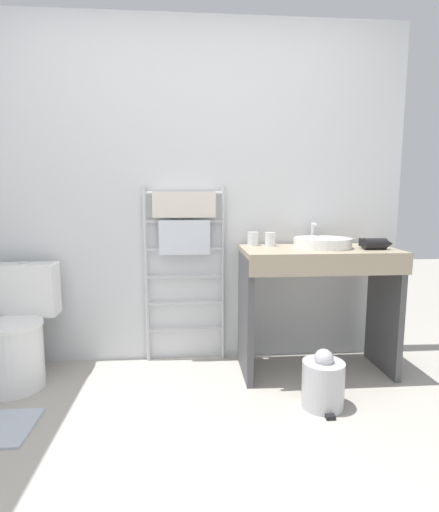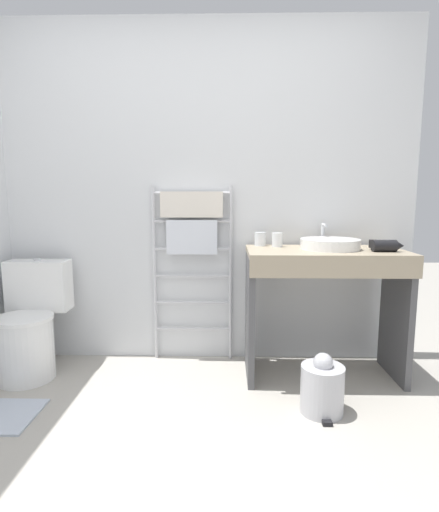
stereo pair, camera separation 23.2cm
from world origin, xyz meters
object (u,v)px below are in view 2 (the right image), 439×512
Objects in this scene: cup_near_edge at (277,240)px; towel_radiator at (192,237)px; toilet at (30,327)px; hair_dryer at (385,245)px; trash_bin at (322,387)px; cup_near_wall at (260,239)px; sink_basin at (330,244)px.

towel_radiator is at bearing 169.59° from cup_near_edge.
toilet is at bearing -174.28° from cup_near_edge.
trash_bin is (-0.45, -0.39, -0.74)m from hair_dryer.
cup_near_wall is (0.48, -0.06, -0.01)m from towel_radiator.
cup_near_edge is at bearing 160.56° from sink_basin.
cup_near_wall is 1.05m from trash_bin.
hair_dryer is (1.23, -0.33, -0.02)m from towel_radiator.
towel_radiator is 3.70× the size of trash_bin.
cup_near_edge is 0.28× the size of trash_bin.
sink_basin is 4.04× the size of cup_near_wall.
cup_near_wall is at bearing 154.55° from cup_near_edge.
towel_radiator is 13.32× the size of cup_near_edge.
hair_dryer reaches higher than sink_basin.
towel_radiator is 0.94m from sink_basin.
cup_near_edge is (0.11, -0.05, 0.00)m from cup_near_wall.
towel_radiator is 0.48m from cup_near_wall.
towel_radiator is 6.57× the size of hair_dryer.
toilet is 1.25m from towel_radiator.
cup_near_edge is (-0.33, 0.12, 0.01)m from sink_basin.
trash_bin is (-0.14, -0.50, -0.74)m from sink_basin.
sink_basin is 1.11× the size of trash_bin.
hair_dryer reaches higher than toilet.
hair_dryer is (2.30, -0.06, 0.56)m from toilet.
sink_basin is 4.00× the size of cup_near_edge.
cup_near_edge is (1.66, 0.17, 0.57)m from toilet.
towel_radiator is at bearing 137.10° from trash_bin.
cup_near_edge is at bearing 5.72° from toilet.
sink_basin reaches higher than toilet.
toilet is 0.60× the size of towel_radiator.
trash_bin is at bearing -42.90° from towel_radiator.
towel_radiator is 1.28m from hair_dryer.
sink_basin is 0.33m from hair_dryer.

